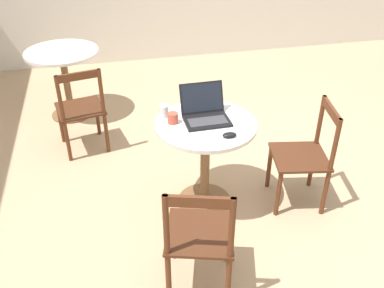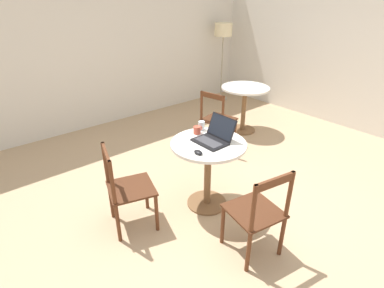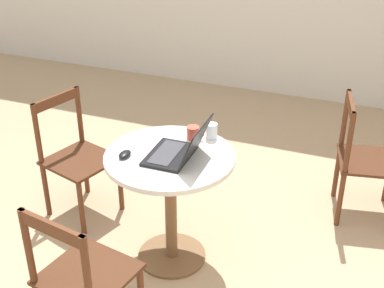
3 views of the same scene
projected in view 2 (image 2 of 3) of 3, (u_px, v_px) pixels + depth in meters
name	position (u px, v px, depth m)	size (l,w,h in m)	color
ground_plane	(235.00, 217.00, 3.10)	(16.00, 16.00, 0.00)	tan
wall_back	(89.00, 44.00, 4.71)	(9.40, 0.06, 2.70)	silver
cafe_table_near	(208.00, 158.00, 3.04)	(0.76, 0.76, 0.75)	brown
cafe_table_mid	(245.00, 98.00, 4.80)	(0.76, 0.76, 0.75)	brown
chair_near_front	(257.00, 213.00, 2.49)	(0.48, 0.48, 0.86)	#562D19
chair_near_left	(127.00, 189.00, 2.81)	(0.52, 0.52, 0.86)	#562D19
chair_mid_left	(217.00, 120.00, 4.33)	(0.49, 0.49, 0.86)	#562D19
floor_lamp	(223.00, 34.00, 5.96)	(0.35, 0.35, 1.55)	#9E937F
laptop	(214.00, 137.00, 2.97)	(0.32, 0.33, 0.23)	black
mouse	(198.00, 152.00, 2.75)	(0.06, 0.10, 0.03)	black
mug	(197.00, 130.00, 3.14)	(0.11, 0.08, 0.08)	#C64C38
drinking_glass	(202.00, 126.00, 3.22)	(0.07, 0.07, 0.10)	silver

